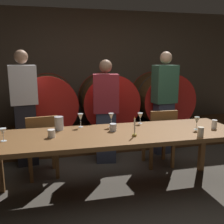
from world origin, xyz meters
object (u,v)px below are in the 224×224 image
at_px(chair_left, 42,143).
at_px(wine_glass_left, 81,117).
at_px(wine_glass_far_right, 197,121).
at_px(cup_far_right, 214,124).
at_px(candle_center, 135,131).
at_px(wine_glass_far_left, 3,132).
at_px(cup_center_left, 113,127).
at_px(cup_far_left, 51,133).
at_px(wine_glass_right, 140,116).
at_px(wine_barrel_center, 107,100).
at_px(guest_center, 106,112).
at_px(dining_table, 117,138).
at_px(wine_glass_center, 111,117).
at_px(cup_center_right, 201,132).
at_px(wine_barrel_right, 161,98).
at_px(guest_left, 25,108).
at_px(chair_right, 160,135).
at_px(wine_barrel_left, 48,103).
at_px(guest_right, 164,103).
at_px(pitcher, 59,123).

distance_m(chair_left, wine_glass_left, 0.71).
relative_size(wine_glass_far_right, cup_far_right, 1.43).
relative_size(candle_center, wine_glass_left, 1.31).
bearing_deg(wine_glass_far_left, cup_center_left, 5.25).
distance_m(chair_left, cup_far_left, 0.74).
distance_m(wine_glass_right, cup_center_left, 0.51).
bearing_deg(wine_glass_right, chair_left, 166.57).
distance_m(wine_barrel_center, wine_glass_right, 1.43).
xyz_separation_m(cup_far_left, cup_far_right, (1.93, -0.10, 0.01)).
relative_size(guest_center, cup_center_left, 18.18).
bearing_deg(dining_table, chair_left, 142.70).
bearing_deg(cup_center_left, dining_table, -75.46).
relative_size(wine_barrel_center, wine_glass_right, 6.91).
relative_size(chair_left, cup_far_right, 8.07).
xyz_separation_m(wine_glass_center, wine_glass_far_right, (0.97, -0.37, -0.02)).
height_order(dining_table, cup_center_right, cup_center_right).
bearing_deg(wine_barrel_right, wine_glass_far_left, -144.79).
relative_size(wine_glass_left, cup_far_right, 1.57).
height_order(guest_left, candle_center, guest_left).
height_order(wine_glass_right, cup_far_left, wine_glass_right).
bearing_deg(wine_glass_far_left, wine_glass_left, 23.62).
relative_size(dining_table, chair_right, 3.28).
bearing_deg(chair_left, wine_barrel_center, -143.15).
distance_m(wine_barrel_right, wine_glass_right, 1.69).
bearing_deg(chair_right, wine_barrel_left, -33.42).
height_order(candle_center, cup_center_left, candle_center).
xyz_separation_m(dining_table, wine_glass_right, (0.41, 0.36, 0.16)).
xyz_separation_m(wine_glass_far_right, cup_center_right, (-0.11, -0.27, -0.05)).
bearing_deg(wine_barrel_left, chair_left, -94.44).
bearing_deg(wine_glass_left, wine_glass_center, -9.59).
xyz_separation_m(chair_left, guest_right, (1.98, 0.51, 0.39)).
xyz_separation_m(guest_right, cup_center_right, (-0.26, -1.52, -0.06)).
relative_size(wine_barrel_right, wine_glass_center, 5.62).
relative_size(wine_barrel_right, dining_table, 0.34).
distance_m(chair_right, wine_glass_center, 1.00).
distance_m(wine_barrel_center, wine_glass_center, 1.51).
distance_m(wine_barrel_right, dining_table, 2.22).
relative_size(wine_barrel_center, chair_left, 1.11).
xyz_separation_m(chair_left, cup_far_left, (0.13, -0.66, 0.32)).
xyz_separation_m(wine_barrel_center, wine_glass_far_left, (-1.49, -1.79, 0.01)).
relative_size(wine_glass_far_left, cup_far_left, 1.61).
height_order(wine_barrel_right, guest_center, guest_center).
height_order(guest_center, wine_glass_center, guest_center).
relative_size(dining_table, wine_glass_center, 16.70).
height_order(wine_barrel_right, dining_table, wine_barrel_right).
xyz_separation_m(pitcher, cup_far_right, (1.84, -0.39, -0.03)).
xyz_separation_m(wine_barrel_center, wine_barrel_right, (1.05, 0.00, 0.00)).
distance_m(dining_table, guest_right, 1.63).
xyz_separation_m(dining_table, wine_glass_far_left, (-1.22, -0.02, 0.16)).
xyz_separation_m(chair_left, guest_center, (0.95, 0.35, 0.32)).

